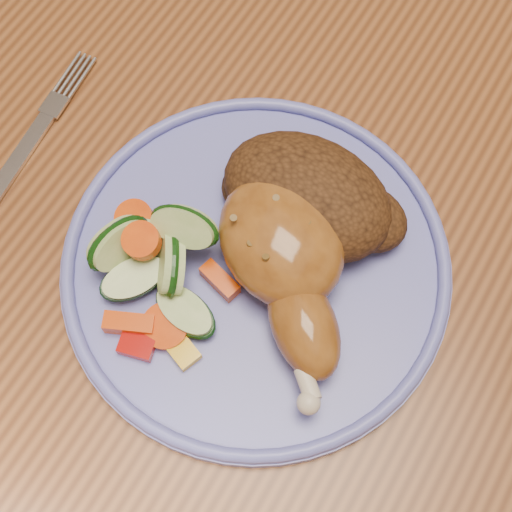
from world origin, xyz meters
The scene contains 8 objects.
ground centered at (0.00, 0.00, 0.00)m, with size 4.00×4.00×0.00m, color #57311D.
dining_table centered at (0.00, 0.00, 0.67)m, with size 0.90×1.40×0.75m.
plate centered at (-0.02, -0.12, 0.76)m, with size 0.29×0.29×0.01m, color #6467C5.
plate_rim centered at (-0.02, -0.12, 0.77)m, with size 0.29×0.29×0.01m, color #6467C5.
chicken_leg centered at (0.00, -0.12, 0.79)m, with size 0.16×0.16×0.06m.
rice_pilaf centered at (-0.01, -0.06, 0.78)m, with size 0.14×0.10×0.06m.
vegetable_pile centered at (-0.08, -0.17, 0.78)m, with size 0.12×0.12×0.06m.
fork centered at (-0.24, -0.13, 0.75)m, with size 0.03×0.16×0.00m.
Camera 1 is at (0.08, -0.29, 1.26)m, focal length 50.00 mm.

